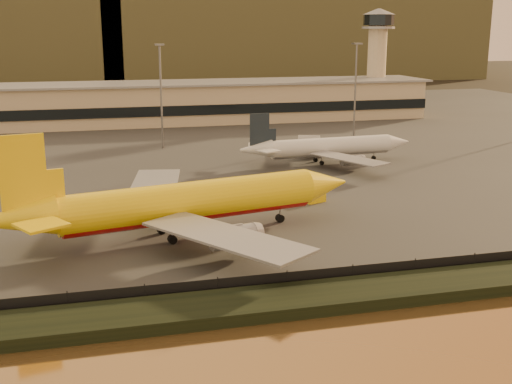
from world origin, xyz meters
TOP-DOWN VIEW (x-y plane):
  - ground at (0.00, 0.00)m, footprint 900.00×900.00m
  - embankment at (0.00, -17.00)m, footprint 320.00×7.00m
  - tarmac at (0.00, 95.00)m, footprint 320.00×220.00m
  - perimeter_fence at (0.00, -13.00)m, footprint 300.00×0.05m
  - terminal_building at (-14.52, 125.55)m, footprint 202.00×25.00m
  - control_tower at (70.00, 131.00)m, footprint 11.20×11.20m
  - apron_light_masts at (15.00, 75.00)m, footprint 152.20×12.20m
  - distant_hills at (-20.74, 340.00)m, footprint 470.00×160.00m
  - dhl_cargo_jet at (-14.31, 9.57)m, footprint 54.23×52.26m
  - white_narrowbody_jet at (23.59, 53.33)m, footprint 40.54×39.51m
  - gse_vehicle_yellow at (9.82, 22.36)m, footprint 3.88×2.74m
  - gse_vehicle_white at (-15.84, 29.65)m, footprint 4.27×2.59m

SIDE VIEW (x-z plane):
  - ground at x=0.00m, z-range 0.00..0.00m
  - tarmac at x=0.00m, z-range 0.00..0.20m
  - embankment at x=0.00m, z-range 0.00..1.40m
  - gse_vehicle_yellow at x=9.82m, z-range 0.20..1.79m
  - gse_vehicle_white at x=-15.84m, z-range 0.20..1.99m
  - perimeter_fence at x=0.00m, z-range 0.20..2.40m
  - white_narrowbody_jet at x=23.59m, z-range -2.15..9.50m
  - dhl_cargo_jet at x=-14.31m, z-range -3.08..13.21m
  - terminal_building at x=-14.52m, z-range -0.05..12.55m
  - apron_light_masts at x=15.00m, z-range 3.00..28.40m
  - control_tower at x=70.00m, z-range 3.91..39.41m
  - distant_hills at x=-20.74m, z-range -3.61..66.39m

